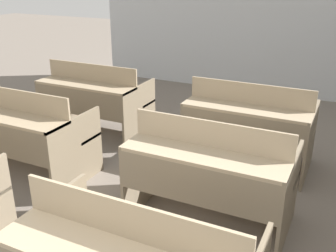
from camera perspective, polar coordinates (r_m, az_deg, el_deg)
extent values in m
cube|color=silver|center=(6.96, 17.44, 16.49)|extent=(7.01, 0.06, 3.06)
cube|color=#796A53|center=(2.76, -16.66, -16.91)|extent=(0.03, 0.79, 0.73)
cube|color=tan|center=(2.10, -5.78, -13.44)|extent=(1.32, 0.02, 0.22)
cube|color=tan|center=(2.56, -1.77, -17.54)|extent=(1.32, 0.34, 0.03)
cube|color=#796953|center=(4.00, -13.06, -3.81)|extent=(0.03, 0.79, 0.73)
cube|color=tan|center=(4.14, -22.47, 1.24)|extent=(1.32, 0.34, 0.03)
cube|color=tan|center=(4.20, -21.16, 3.52)|extent=(1.32, 0.02, 0.22)
cube|color=tan|center=(4.53, -17.78, -0.30)|extent=(1.32, 0.34, 0.03)
cube|color=#796953|center=(4.64, -17.40, -3.46)|extent=(1.27, 0.04, 0.04)
cube|color=#83745D|center=(3.63, -3.40, -5.96)|extent=(0.03, 0.79, 0.73)
cube|color=#83745D|center=(3.27, 17.15, -10.31)|extent=(0.03, 0.79, 0.73)
cube|color=tan|center=(3.04, 5.08, -4.36)|extent=(1.32, 0.34, 0.03)
cube|color=#83745D|center=(3.00, 3.86, -8.65)|extent=(1.27, 0.02, 0.33)
cube|color=tan|center=(3.13, 6.20, -1.14)|extent=(1.32, 0.02, 0.22)
cube|color=tan|center=(3.56, 7.60, -5.56)|extent=(1.32, 0.34, 0.03)
cube|color=#83745D|center=(3.69, 7.39, -9.36)|extent=(1.27, 0.04, 0.04)
cube|color=#7A6B54|center=(5.69, -15.55, 3.68)|extent=(0.03, 0.79, 0.73)
cube|color=#7A6B54|center=(4.96, -4.14, 1.81)|extent=(0.03, 0.79, 0.73)
cube|color=tan|center=(5.02, -12.01, 5.84)|extent=(1.32, 0.34, 0.03)
cube|color=#7A6B54|center=(4.95, -12.95, 3.37)|extent=(1.27, 0.02, 0.33)
cube|color=tan|center=(5.11, -11.05, 7.65)|extent=(1.32, 0.02, 0.22)
cube|color=tan|center=(5.45, -8.89, 4.19)|extent=(1.32, 0.34, 0.03)
cube|color=#7A6B54|center=(5.54, -8.72, 1.47)|extent=(1.27, 0.04, 0.04)
cube|color=#82725C|center=(4.63, 3.93, 0.33)|extent=(0.03, 0.79, 0.73)
cube|color=#82725C|center=(4.36, 19.89, -2.40)|extent=(0.03, 0.79, 0.73)
cube|color=tan|center=(4.12, 11.21, 2.41)|extent=(1.32, 0.34, 0.03)
cube|color=#82725C|center=(4.04, 10.43, -0.66)|extent=(1.27, 0.02, 0.33)
cube|color=tan|center=(4.23, 11.90, 4.64)|extent=(1.32, 0.02, 0.22)
cube|color=tan|center=(4.63, 12.46, 0.74)|extent=(1.32, 0.34, 0.03)
cube|color=#82725C|center=(4.74, 12.19, -2.38)|extent=(1.27, 0.04, 0.04)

